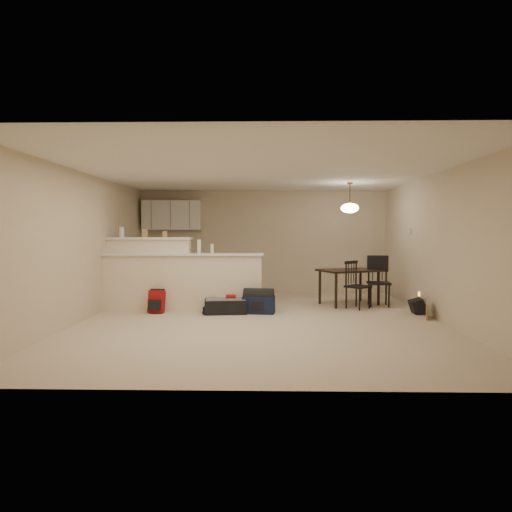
{
  "coord_description": "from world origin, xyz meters",
  "views": [
    {
      "loc": [
        0.09,
        -7.71,
        1.49
      ],
      "look_at": [
        -0.1,
        0.7,
        1.05
      ],
      "focal_mm": 32.0,
      "sensor_mm": 36.0,
      "label": 1
    }
  ],
  "objects_px": {
    "dining_chair_near": "(358,285)",
    "black_daypack": "(417,307)",
    "dining_table": "(349,274)",
    "pendant_lamp": "(350,208)",
    "suitcase": "(225,306)",
    "dining_chair_far": "(379,282)",
    "red_backpack": "(157,302)",
    "navy_duffel": "(259,305)"
  },
  "relations": [
    {
      "from": "dining_chair_far",
      "to": "navy_duffel",
      "type": "distance_m",
      "value": 2.58
    },
    {
      "from": "dining_chair_far",
      "to": "black_daypack",
      "type": "height_order",
      "value": "dining_chair_far"
    },
    {
      "from": "dining_chair_near",
      "to": "black_daypack",
      "type": "height_order",
      "value": "dining_chair_near"
    },
    {
      "from": "dining_table",
      "to": "pendant_lamp",
      "type": "relative_size",
      "value": 2.22
    },
    {
      "from": "pendant_lamp",
      "to": "dining_chair_far",
      "type": "relative_size",
      "value": 0.62
    },
    {
      "from": "dining_chair_far",
      "to": "red_backpack",
      "type": "xyz_separation_m",
      "value": [
        -4.29,
        -0.87,
        -0.29
      ]
    },
    {
      "from": "black_daypack",
      "to": "suitcase",
      "type": "bearing_deg",
      "value": 92.46
    },
    {
      "from": "dining_chair_far",
      "to": "red_backpack",
      "type": "relative_size",
      "value": 2.39
    },
    {
      "from": "dining_table",
      "to": "dining_chair_far",
      "type": "height_order",
      "value": "dining_chair_far"
    },
    {
      "from": "red_backpack",
      "to": "dining_chair_near",
      "type": "bearing_deg",
      "value": 13.38
    },
    {
      "from": "dining_table",
      "to": "dining_chair_near",
      "type": "relative_size",
      "value": 1.48
    },
    {
      "from": "dining_table",
      "to": "pendant_lamp",
      "type": "height_order",
      "value": "pendant_lamp"
    },
    {
      "from": "pendant_lamp",
      "to": "suitcase",
      "type": "xyz_separation_m",
      "value": [
        -2.45,
        -1.04,
        -1.86
      ]
    },
    {
      "from": "dining_table",
      "to": "suitcase",
      "type": "xyz_separation_m",
      "value": [
        -2.45,
        -1.04,
        -0.51
      ]
    },
    {
      "from": "red_backpack",
      "to": "dining_chair_far",
      "type": "bearing_deg",
      "value": 16.76
    },
    {
      "from": "pendant_lamp",
      "to": "suitcase",
      "type": "distance_m",
      "value": 3.25
    },
    {
      "from": "pendant_lamp",
      "to": "black_daypack",
      "type": "bearing_deg",
      "value": -44.3
    },
    {
      "from": "dining_table",
      "to": "pendant_lamp",
      "type": "distance_m",
      "value": 1.35
    },
    {
      "from": "dining_table",
      "to": "dining_chair_near",
      "type": "distance_m",
      "value": 0.53
    },
    {
      "from": "dining_chair_near",
      "to": "navy_duffel",
      "type": "xyz_separation_m",
      "value": [
        -1.92,
        -0.54,
        -0.31
      ]
    },
    {
      "from": "pendant_lamp",
      "to": "suitcase",
      "type": "height_order",
      "value": "pendant_lamp"
    },
    {
      "from": "suitcase",
      "to": "black_daypack",
      "type": "distance_m",
      "value": 3.51
    },
    {
      "from": "suitcase",
      "to": "navy_duffel",
      "type": "relative_size",
      "value": 1.31
    },
    {
      "from": "pendant_lamp",
      "to": "navy_duffel",
      "type": "height_order",
      "value": "pendant_lamp"
    },
    {
      "from": "red_backpack",
      "to": "suitcase",
      "type": "bearing_deg",
      "value": 5.36
    },
    {
      "from": "pendant_lamp",
      "to": "black_daypack",
      "type": "height_order",
      "value": "pendant_lamp"
    },
    {
      "from": "pendant_lamp",
      "to": "dining_chair_far",
      "type": "distance_m",
      "value": 1.61
    },
    {
      "from": "suitcase",
      "to": "red_backpack",
      "type": "height_order",
      "value": "red_backpack"
    },
    {
      "from": "suitcase",
      "to": "black_daypack",
      "type": "height_order",
      "value": "black_daypack"
    },
    {
      "from": "dining_chair_near",
      "to": "dining_chair_far",
      "type": "height_order",
      "value": "dining_chair_far"
    },
    {
      "from": "black_daypack",
      "to": "pendant_lamp",
      "type": "bearing_deg",
      "value": 48.16
    },
    {
      "from": "dining_table",
      "to": "dining_chair_near",
      "type": "height_order",
      "value": "dining_chair_near"
    },
    {
      "from": "suitcase",
      "to": "navy_duffel",
      "type": "bearing_deg",
      "value": -6.78
    },
    {
      "from": "dining_chair_near",
      "to": "black_daypack",
      "type": "xyz_separation_m",
      "value": [
        0.97,
        -0.54,
        -0.33
      ]
    },
    {
      "from": "suitcase",
      "to": "red_backpack",
      "type": "bearing_deg",
      "value": 173.22
    },
    {
      "from": "dining_chair_near",
      "to": "red_backpack",
      "type": "height_order",
      "value": "dining_chair_near"
    },
    {
      "from": "pendant_lamp",
      "to": "red_backpack",
      "type": "xyz_separation_m",
      "value": [
        -3.73,
        -1.04,
        -1.78
      ]
    },
    {
      "from": "dining_table",
      "to": "black_daypack",
      "type": "bearing_deg",
      "value": -68.0
    },
    {
      "from": "red_backpack",
      "to": "navy_duffel",
      "type": "relative_size",
      "value": 0.72
    },
    {
      "from": "dining_table",
      "to": "dining_chair_far",
      "type": "distance_m",
      "value": 0.61
    },
    {
      "from": "dining_table",
      "to": "red_backpack",
      "type": "distance_m",
      "value": 3.89
    },
    {
      "from": "dining_chair_near",
      "to": "dining_table",
      "type": "bearing_deg",
      "value": 56.25
    }
  ]
}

